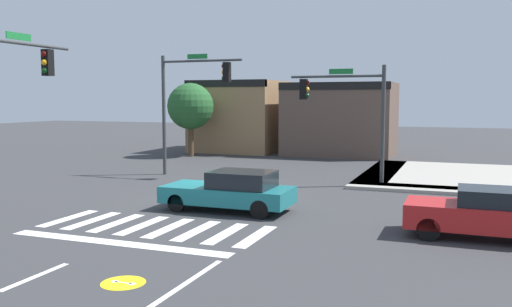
{
  "coord_description": "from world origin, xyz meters",
  "views": [
    {
      "loc": [
        8.66,
        -18.57,
        3.89
      ],
      "look_at": [
        1.37,
        0.52,
        1.83
      ],
      "focal_mm": 38.05,
      "sensor_mm": 36.0,
      "label": 1
    }
  ],
  "objects": [
    {
      "name": "ground_plane",
      "position": [
        0.0,
        0.0,
        0.0
      ],
      "size": [
        120.0,
        120.0,
        0.0
      ],
      "primitive_type": "plane",
      "color": "#353538"
    },
    {
      "name": "car_teal",
      "position": [
        1.23,
        -1.51,
        0.71
      ],
      "size": [
        4.5,
        1.9,
        1.42
      ],
      "rotation": [
        0.0,
        0.0,
        3.14
      ],
      "color": "#196B70",
      "rests_on": "ground_plane"
    },
    {
      "name": "bike_detector_marking",
      "position": [
        2.04,
        -9.15,
        0.0
      ],
      "size": [
        0.96,
        0.96,
        0.01
      ],
      "color": "yellow",
      "rests_on": "ground_plane"
    },
    {
      "name": "curb_corner_northeast",
      "position": [
        8.49,
        9.42,
        0.07
      ],
      "size": [
        10.0,
        10.6,
        0.15
      ],
      "color": "#9E998E",
      "rests_on": "ground_plane"
    },
    {
      "name": "crosswalk_near",
      "position": [
        0.0,
        -4.5,
        0.0
      ],
      "size": [
        6.97,
        2.61,
        0.01
      ],
      "color": "silver",
      "rests_on": "ground_plane"
    },
    {
      "name": "car_red",
      "position": [
        9.43,
        -2.48,
        0.74
      ],
      "size": [
        4.33,
        1.72,
        1.43
      ],
      "rotation": [
        0.0,
        0.0,
        3.14
      ],
      "color": "red",
      "rests_on": "ground_plane"
    },
    {
      "name": "traffic_signal_northwest",
      "position": [
        -4.15,
        5.71,
        4.22
      ],
      "size": [
        4.42,
        0.32,
        6.1
      ],
      "color": "#383A3D",
      "rests_on": "ground_plane"
    },
    {
      "name": "traffic_signal_southwest",
      "position": [
        -5.47,
        -4.59,
        4.24
      ],
      "size": [
        0.32,
        4.45,
        6.12
      ],
      "rotation": [
        0.0,
        0.0,
        1.57
      ],
      "color": "#383A3D",
      "rests_on": "ground_plane"
    },
    {
      "name": "traffic_signal_northeast",
      "position": [
        3.69,
        5.94,
        3.68
      ],
      "size": [
        4.35,
        0.32,
        5.38
      ],
      "rotation": [
        0.0,
        0.0,
        3.14
      ],
      "color": "#383A3D",
      "rests_on": "ground_plane"
    },
    {
      "name": "roadside_tree",
      "position": [
        -8.5,
        14.0,
        3.38
      ],
      "size": [
        3.11,
        3.11,
        4.96
      ],
      "color": "#4C3823",
      "rests_on": "ground_plane"
    },
    {
      "name": "storefront_row",
      "position": [
        -3.37,
        19.02,
        2.57
      ],
      "size": [
        14.36,
        6.89,
        5.21
      ],
      "color": "#93704C",
      "rests_on": "ground_plane"
    }
  ]
}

